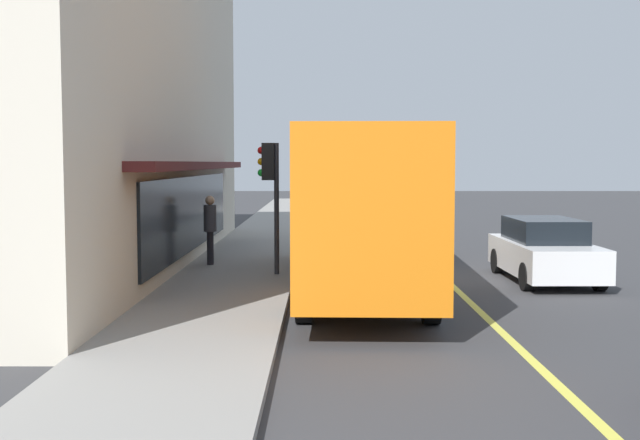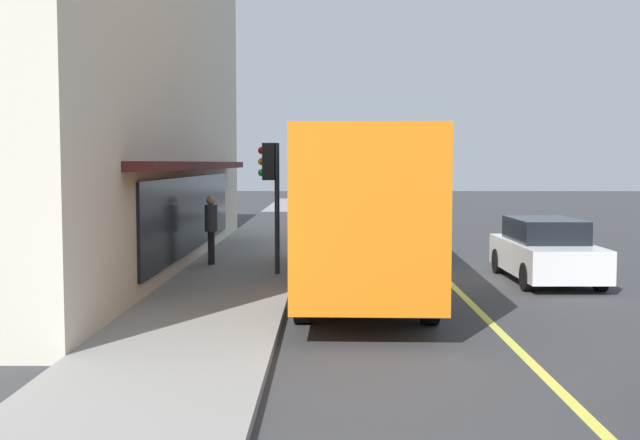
% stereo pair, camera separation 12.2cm
% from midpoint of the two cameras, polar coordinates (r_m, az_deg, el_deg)
% --- Properties ---
extents(ground, '(120.00, 120.00, 0.00)m').
position_cam_midpoint_polar(ground, '(20.02, 8.76, -4.11)').
color(ground, '#38383A').
extents(sidewalk, '(80.00, 2.90, 0.15)m').
position_cam_midpoint_polar(sidewalk, '(19.90, -6.22, -3.92)').
color(sidewalk, gray).
rests_on(sidewalk, ground).
extents(lane_centre_stripe, '(36.00, 0.16, 0.01)m').
position_cam_midpoint_polar(lane_centre_stripe, '(20.01, 8.76, -4.10)').
color(lane_centre_stripe, '#D8D14C').
rests_on(lane_centre_stripe, ground).
extents(storefront_building, '(21.26, 10.50, 11.01)m').
position_cam_midpoint_polar(storefront_building, '(23.31, -21.87, 10.36)').
color(storefront_building, beige).
rests_on(storefront_building, ground).
extents(bus, '(11.19, 2.83, 3.50)m').
position_cam_midpoint_polar(bus, '(17.46, 2.93, 1.27)').
color(bus, orange).
rests_on(bus, ground).
extents(traffic_light, '(0.30, 0.52, 3.20)m').
position_cam_midpoint_polar(traffic_light, '(19.11, -3.84, 3.16)').
color(traffic_light, '#2D2D33').
rests_on(traffic_light, sidewalk).
extents(car_white, '(4.32, 1.89, 1.52)m').
position_cam_midpoint_polar(car_white, '(19.77, 15.84, -2.16)').
color(car_white, white).
rests_on(car_white, ground).
extents(pedestrian_mid_block, '(0.34, 0.34, 1.85)m').
position_cam_midpoint_polar(pedestrian_mid_block, '(21.09, -8.16, -0.21)').
color(pedestrian_mid_block, black).
rests_on(pedestrian_mid_block, sidewalk).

